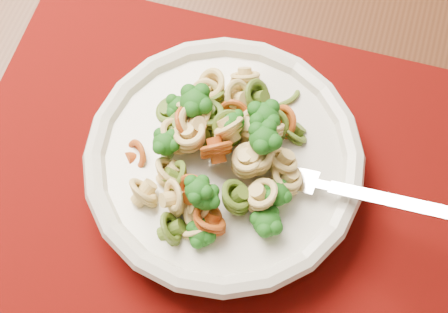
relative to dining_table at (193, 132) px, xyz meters
The scene contains 5 objects.
dining_table is the anchor object (origin of this frame).
placemat 0.17m from the dining_table, 38.81° to the right, with size 0.49×0.38×0.00m, color #530303.
pasta_bowl 0.18m from the dining_table, 33.58° to the right, with size 0.25×0.25×0.05m.
pasta_broccoli_heap 0.19m from the dining_table, 33.58° to the right, with size 0.21×0.21×0.06m, color #F2CB77, non-canonical shape.
fork 0.23m from the dining_table, 13.91° to the right, with size 0.19×0.02×0.01m, color silver, non-canonical shape.
Camera 1 is at (0.96, -0.71, 1.26)m, focal length 50.00 mm.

